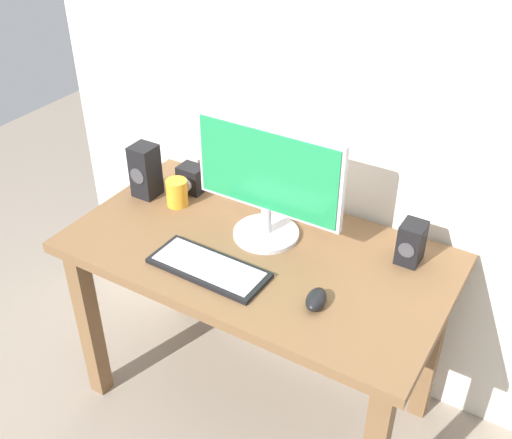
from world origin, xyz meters
TOP-DOWN VIEW (x-y plane):
  - ground_plane at (0.00, 0.00)m, footprint 6.00×6.00m
  - wall_back at (0.00, 0.40)m, footprint 2.31×0.04m
  - desk at (0.00, 0.00)m, footprint 1.31×0.71m
  - monitor at (-0.01, 0.09)m, footprint 0.54×0.23m
  - keyboard_primary at (-0.08, -0.18)m, footprint 0.40×0.17m
  - mouse at (0.30, -0.15)m, footprint 0.08×0.11m
  - speaker_right at (0.46, 0.21)m, footprint 0.08×0.09m
  - speaker_left at (-0.55, 0.09)m, footprint 0.09×0.10m
  - audio_controller at (-0.42, 0.20)m, footprint 0.10×0.09m
  - coffee_mug at (-0.40, 0.09)m, footprint 0.08×0.08m

SIDE VIEW (x-z plane):
  - ground_plane at x=0.00m, z-range 0.00..0.00m
  - desk at x=0.00m, z-range 0.27..1.03m
  - keyboard_primary at x=-0.08m, z-range 0.77..0.78m
  - mouse at x=0.30m, z-range 0.77..0.81m
  - coffee_mug at x=-0.40m, z-range 0.77..0.87m
  - audio_controller at x=-0.42m, z-range 0.77..0.87m
  - speaker_right at x=0.46m, z-range 0.77..0.91m
  - speaker_left at x=-0.55m, z-range 0.77..0.97m
  - monitor at x=-0.01m, z-range 0.78..1.19m
  - wall_back at x=0.00m, z-range 0.00..3.00m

